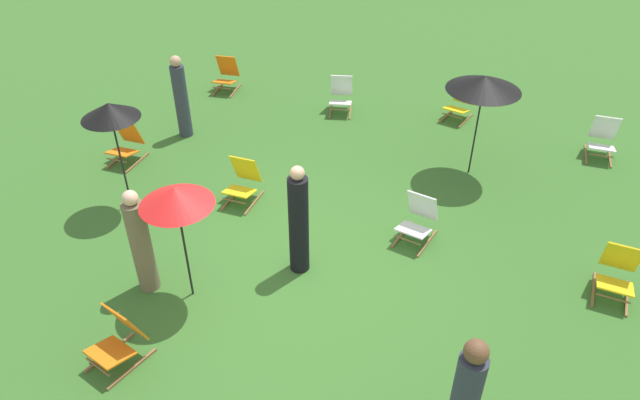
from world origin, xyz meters
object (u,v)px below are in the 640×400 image
Objects in this scene: deckchair_0 at (617,273)px; deckchair_5 at (418,220)px; deckchair_8 at (459,103)px; umbrella_1 at (484,83)px; deckchair_6 at (341,96)px; umbrella_2 at (176,197)px; deckchair_7 at (126,144)px; deckchair_9 at (119,339)px; person_3 at (181,98)px; deckchair_4 at (603,139)px; deckchair_3 at (226,75)px; deckchair_2 at (243,182)px; person_0 at (299,223)px; umbrella_0 at (110,111)px; person_2 at (141,244)px.

deckchair_0 is 2.91m from deckchair_5.
umbrella_1 is (0.61, -2.13, 1.43)m from deckchair_8.
umbrella_2 reaches higher than deckchair_6.
deckchair_0 and deckchair_7 have the same top height.
deckchair_9 is at bearing -145.41° from deckchair_0.
person_3 is (-2.64, -2.23, 0.46)m from deckchair_6.
deckchair_4 and deckchair_7 have the same top height.
deckchair_8 is 0.49× the size of person_3.
deckchair_6 is 0.50× the size of person_3.
deckchair_5 is (5.59, -3.88, 0.00)m from deckchair_3.
deckchair_2 and deckchair_3 have the same top height.
person_0 is at bearing -23.13° from deckchair_7.
deckchair_6 is 5.42m from umbrella_0.
deckchair_4 and deckchair_6 have the same top height.
umbrella_2 is at bearing -34.50° from umbrella_0.
umbrella_2 is (3.12, -2.71, 1.34)m from deckchair_7.
person_0 is (1.61, -1.28, 0.49)m from deckchair_2.
deckchair_4 is 2.94m from deckchair_8.
deckchair_5 is 3.84m from umbrella_2.
person_0 reaches higher than deckchair_7.
umbrella_0 reaches higher than person_3.
person_3 is at bearing -138.31° from deckchair_8.
deckchair_0 is 0.98× the size of deckchair_8.
deckchair_3 is 0.98× the size of deckchair_9.
umbrella_1 is 1.16× the size of person_2.
deckchair_7 is at bearing -162.18° from umbrella_1.
deckchair_6 is (0.41, 3.88, 0.00)m from deckchair_2.
umbrella_1 is at bearing 75.28° from deckchair_9.
deckchair_6 is at bearing 135.01° from deckchair_5.
deckchair_0 is 4.04m from deckchair_4.
deckchair_4 is at bearing 72.96° from person_0.
deckchair_9 is (2.93, -4.04, 0.00)m from deckchair_7.
deckchair_6 and deckchair_9 have the same top height.
person_0 is (3.37, -0.41, -0.95)m from umbrella_0.
person_3 is at bearing -172.96° from umbrella_1.
person_3 is (-2.23, 1.65, 0.46)m from deckchair_2.
umbrella_0 is (-1.76, -0.87, 1.44)m from deckchair_2.
deckchair_5 and deckchair_7 have the same top height.
deckchair_7 is at bearing 82.31° from person_3.
umbrella_2 is (2.92, -6.29, 1.34)m from deckchair_3.
umbrella_1 is at bearing 84.12° from person_0.
umbrella_2 is at bearing -127.83° from deckchair_5.
deckchair_7 is (-8.52, -3.55, 0.00)m from deckchair_4.
deckchair_3 is 5.07m from umbrella_0.
deckchair_9 is 3.72m from umbrella_0.
deckchair_9 is (-5.76, -3.55, 0.00)m from deckchair_0.
deckchair_5 is 0.50× the size of person_2.
umbrella_0 is at bearing -130.71° from deckchair_6.
deckchair_5 is at bearing 66.61° from deckchair_9.
umbrella_1 is (3.13, -1.52, 1.43)m from deckchair_6.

